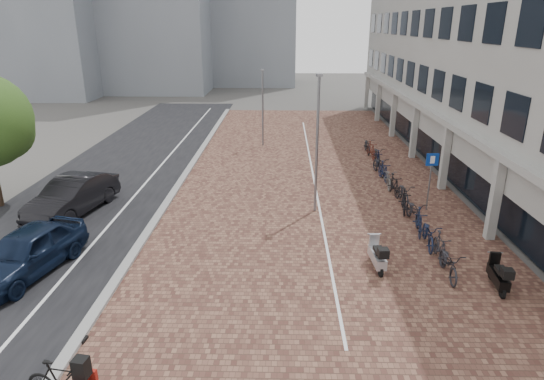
{
  "coord_description": "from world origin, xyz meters",
  "views": [
    {
      "loc": [
        0.48,
        -13.14,
        8.2
      ],
      "look_at": [
        0.0,
        6.0,
        1.3
      ],
      "focal_mm": 30.6,
      "sensor_mm": 36.0,
      "label": 1
    }
  ],
  "objects_px": {
    "car_navy": "(27,252)",
    "scooter_front": "(377,255)",
    "scooter_mid": "(499,274)",
    "car_dark": "(73,196)",
    "parking_sign": "(431,172)"
  },
  "relations": [
    {
      "from": "scooter_front",
      "to": "scooter_mid",
      "type": "distance_m",
      "value": 3.89
    },
    {
      "from": "car_navy",
      "to": "scooter_mid",
      "type": "height_order",
      "value": "car_navy"
    },
    {
      "from": "scooter_front",
      "to": "scooter_mid",
      "type": "relative_size",
      "value": 1.03
    },
    {
      "from": "car_dark",
      "to": "scooter_front",
      "type": "height_order",
      "value": "car_dark"
    },
    {
      "from": "scooter_front",
      "to": "parking_sign",
      "type": "distance_m",
      "value": 6.62
    },
    {
      "from": "car_navy",
      "to": "scooter_mid",
      "type": "xyz_separation_m",
      "value": [
        15.82,
        -0.67,
        -0.27
      ]
    },
    {
      "from": "scooter_mid",
      "to": "parking_sign",
      "type": "relative_size",
      "value": 0.57
    },
    {
      "from": "scooter_front",
      "to": "parking_sign",
      "type": "xyz_separation_m",
      "value": [
        3.35,
        5.55,
        1.31
      ]
    },
    {
      "from": "car_navy",
      "to": "car_dark",
      "type": "bearing_deg",
      "value": 111.15
    },
    {
      "from": "car_navy",
      "to": "car_dark",
      "type": "distance_m",
      "value": 5.44
    },
    {
      "from": "car_navy",
      "to": "scooter_front",
      "type": "relative_size",
      "value": 2.93
    },
    {
      "from": "car_navy",
      "to": "parking_sign",
      "type": "bearing_deg",
      "value": 34.96
    },
    {
      "from": "car_navy",
      "to": "scooter_mid",
      "type": "distance_m",
      "value": 15.84
    },
    {
      "from": "car_dark",
      "to": "parking_sign",
      "type": "xyz_separation_m",
      "value": [
        16.23,
        0.73,
        1.04
      ]
    },
    {
      "from": "car_dark",
      "to": "scooter_front",
      "type": "relative_size",
      "value": 3.11
    }
  ]
}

